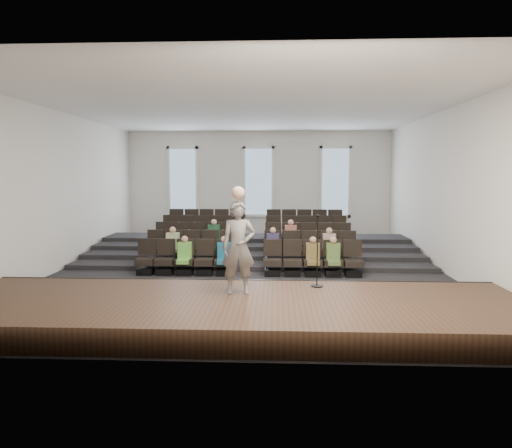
# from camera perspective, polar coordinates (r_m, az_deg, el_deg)

# --- Properties ---
(ground) EXTENTS (14.00, 14.00, 0.00)m
(ground) POSITION_cam_1_polar(r_m,az_deg,el_deg) (14.38, -0.82, -5.93)
(ground) COLOR black
(ground) RESTS_ON ground
(ceiling) EXTENTS (12.00, 14.00, 0.02)m
(ceiling) POSITION_cam_1_polar(r_m,az_deg,el_deg) (14.20, -0.85, 14.25)
(ceiling) COLOR white
(ceiling) RESTS_ON ground
(wall_back) EXTENTS (12.00, 0.04, 5.00)m
(wall_back) POSITION_cam_1_polar(r_m,az_deg,el_deg) (21.08, 0.32, 4.76)
(wall_back) COLOR white
(wall_back) RESTS_ON ground
(wall_front) EXTENTS (12.00, 0.04, 5.00)m
(wall_front) POSITION_cam_1_polar(r_m,az_deg,el_deg) (7.09, -4.25, 2.04)
(wall_front) COLOR white
(wall_front) RESTS_ON ground
(wall_left) EXTENTS (0.04, 14.00, 5.00)m
(wall_left) POSITION_cam_1_polar(r_m,az_deg,el_deg) (15.63, -23.49, 3.78)
(wall_left) COLOR white
(wall_left) RESTS_ON ground
(wall_right) EXTENTS (0.04, 14.00, 5.00)m
(wall_right) POSITION_cam_1_polar(r_m,az_deg,el_deg) (14.97, 22.89, 3.72)
(wall_right) COLOR white
(wall_right) RESTS_ON ground
(stage) EXTENTS (11.80, 3.60, 0.50)m
(stage) POSITION_cam_1_polar(r_m,az_deg,el_deg) (9.39, -2.72, -10.93)
(stage) COLOR #3D2B1A
(stage) RESTS_ON ground
(stage_lip) EXTENTS (11.80, 0.06, 0.52)m
(stage_lip) POSITION_cam_1_polar(r_m,az_deg,el_deg) (11.09, -1.86, -8.25)
(stage_lip) COLOR black
(stage_lip) RESTS_ON ground
(risers) EXTENTS (11.80, 4.80, 0.60)m
(risers) POSITION_cam_1_polar(r_m,az_deg,el_deg) (17.46, -0.19, -3.12)
(risers) COLOR black
(risers) RESTS_ON ground
(seating_rows) EXTENTS (6.80, 4.70, 1.67)m
(seating_rows) POSITION_cam_1_polar(r_m,az_deg,el_deg) (15.77, -0.48, -2.34)
(seating_rows) COLOR black
(seating_rows) RESTS_ON ground
(windows) EXTENTS (8.44, 0.10, 3.24)m
(windows) POSITION_cam_1_polar(r_m,az_deg,el_deg) (21.01, 0.31, 5.30)
(windows) COLOR white
(windows) RESTS_ON wall_back
(audience) EXTENTS (5.45, 2.64, 1.10)m
(audience) POSITION_cam_1_polar(r_m,az_deg,el_deg) (14.44, 0.34, -2.66)
(audience) COLOR #67B649
(audience) RESTS_ON seating_rows
(speaker) EXTENTS (0.77, 0.55, 1.96)m
(speaker) POSITION_cam_1_polar(r_m,az_deg,el_deg) (9.64, -2.20, -2.95)
(speaker) COLOR slate
(speaker) RESTS_ON stage
(mic_stand) EXTENTS (0.27, 0.27, 1.64)m
(mic_stand) POSITION_cam_1_polar(r_m,az_deg,el_deg) (10.38, 7.64, -5.13)
(mic_stand) COLOR black
(mic_stand) RESTS_ON stage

